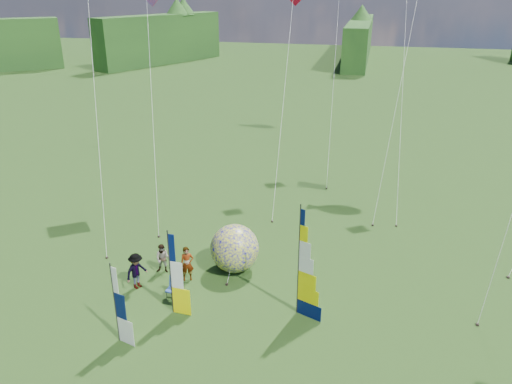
% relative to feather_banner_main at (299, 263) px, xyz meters
% --- Properties ---
extents(ground, '(220.00, 220.00, 0.00)m').
position_rel_feather_banner_main_xyz_m(ground, '(-1.04, -3.41, -2.60)').
color(ground, '#375822').
rests_on(ground, ground).
extents(treeline_ring, '(210.00, 210.00, 8.00)m').
position_rel_feather_banner_main_xyz_m(treeline_ring, '(-1.04, -3.41, 1.40)').
color(treeline_ring, '#2A571C').
rests_on(treeline_ring, ground).
extents(feather_banner_main, '(1.33, 0.62, 5.19)m').
position_rel_feather_banner_main_xyz_m(feather_banner_main, '(0.00, 0.00, 0.00)').
color(feather_banner_main, '#041146').
rests_on(feather_banner_main, ground).
extents(side_banner_left, '(1.11, 0.17, 4.02)m').
position_rel_feather_banner_main_xyz_m(side_banner_left, '(-5.47, -1.27, -0.59)').
color(side_banner_left, '#EDDF00').
rests_on(side_banner_left, ground).
extents(side_banner_far, '(1.04, 0.40, 3.58)m').
position_rel_feather_banner_main_xyz_m(side_banner_far, '(-6.93, -3.59, -0.80)').
color(side_banner_far, white).
rests_on(side_banner_far, ground).
extents(bol_inflatable, '(2.55, 2.55, 2.51)m').
position_rel_feather_banner_main_xyz_m(bol_inflatable, '(-3.71, 2.90, -1.34)').
color(bol_inflatable, '#070089').
rests_on(bol_inflatable, ground).
extents(spectator_a, '(0.79, 0.67, 1.83)m').
position_rel_feather_banner_main_xyz_m(spectator_a, '(-5.76, 1.43, -1.68)').
color(spectator_a, '#66594C').
rests_on(spectator_a, ground).
extents(spectator_b, '(0.82, 0.48, 1.59)m').
position_rel_feather_banner_main_xyz_m(spectator_b, '(-7.23, 1.82, -1.80)').
color(spectator_b, '#66594C').
rests_on(spectator_b, ground).
extents(spectator_c, '(0.90, 1.28, 1.86)m').
position_rel_feather_banner_main_xyz_m(spectator_c, '(-7.91, 0.21, -1.66)').
color(spectator_c, '#66594C').
rests_on(spectator_c, ground).
extents(spectator_d, '(1.03, 0.87, 1.66)m').
position_rel_feather_banner_main_xyz_m(spectator_d, '(-4.15, 2.76, -1.76)').
color(spectator_d, '#66594C').
rests_on(spectator_d, ground).
extents(camp_chair, '(0.66, 0.66, 1.07)m').
position_rel_feather_banner_main_xyz_m(camp_chair, '(-5.88, -0.23, -2.06)').
color(camp_chair, navy).
rests_on(camp_chair, ground).
extents(kite_whale, '(6.74, 15.76, 18.46)m').
position_rel_feather_banner_main_xyz_m(kite_whale, '(4.31, 16.01, 6.64)').
color(kite_whale, black).
rests_on(kite_whale, ground).
extents(kite_rainbow_delta, '(8.48, 13.10, 16.05)m').
position_rel_feather_banner_main_xyz_m(kite_rainbow_delta, '(-10.69, 9.39, 5.43)').
color(kite_rainbow_delta, '#FF401C').
rests_on(kite_rainbow_delta, ground).
extents(small_kite_red, '(4.50, 11.66, 14.29)m').
position_rel_feather_banner_main_xyz_m(small_kite_red, '(-3.18, 13.26, 4.55)').
color(small_kite_red, red).
rests_on(small_kite_red, ground).
extents(small_kite_orange, '(5.55, 11.23, 15.94)m').
position_rel_feather_banner_main_xyz_m(small_kite_orange, '(4.07, 13.93, 5.38)').
color(small_kite_orange, '#FE4A00').
rests_on(small_kite_orange, ground).
extents(small_kite_pink, '(5.52, 9.11, 16.67)m').
position_rel_feather_banner_main_xyz_m(small_kite_pink, '(-12.36, 5.79, 5.74)').
color(small_kite_pink, '#F43E8A').
rests_on(small_kite_pink, ground).
extents(small_kite_green, '(5.30, 13.78, 18.90)m').
position_rel_feather_banner_main_xyz_m(small_kite_green, '(-0.54, 20.39, 6.86)').
color(small_kite_green, green).
rests_on(small_kite_green, ground).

